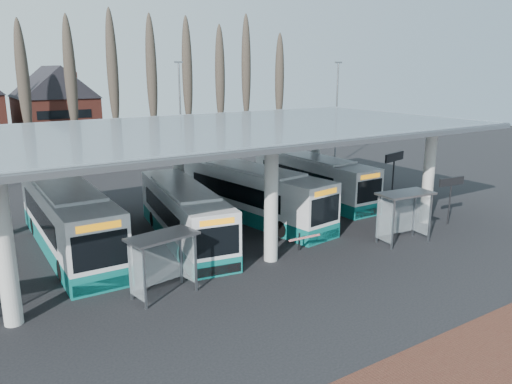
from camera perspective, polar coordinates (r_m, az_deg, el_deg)
ground at (r=23.92m, az=5.16°, el=-9.60°), size 140.00×140.00×0.00m
station_canopy at (r=28.88m, az=-4.50°, el=6.24°), size 32.00×16.00×6.34m
poplar_row at (r=51.98m, az=-18.27°, el=12.42°), size 45.10×1.10×14.50m
lamp_post_b at (r=47.60m, az=-8.63°, el=8.72°), size 0.80×0.16×10.17m
lamp_post_c at (r=50.32m, az=9.19°, el=8.97°), size 0.80×0.16×10.17m
bus_0 at (r=28.55m, az=-20.68°, el=-2.94°), size 3.00×12.90×3.57m
bus_1 at (r=28.54m, az=-8.22°, el=-2.56°), size 4.30×11.66×3.17m
bus_2 at (r=32.28m, az=-0.36°, el=-0.28°), size 4.22×12.50×3.41m
bus_3 at (r=37.49m, az=6.38°, el=1.53°), size 2.55×11.72×3.25m
shelter_1 at (r=21.72m, az=-10.80°, el=-6.63°), size 3.14×1.93×2.73m
shelter_2 at (r=28.92m, az=16.43°, el=-1.51°), size 3.28×1.91×2.90m
info_sign_0 at (r=33.05m, az=21.42°, el=0.73°), size 2.03×0.31×3.01m
info_sign_1 at (r=37.42m, az=15.51°, el=3.46°), size 2.41×0.69×3.64m
barrier at (r=26.66m, az=5.43°, el=-5.32°), size 1.98×0.57×0.99m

